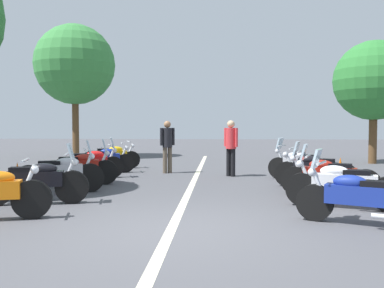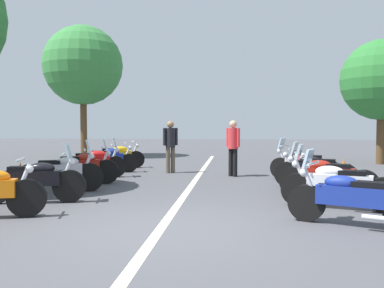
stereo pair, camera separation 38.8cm
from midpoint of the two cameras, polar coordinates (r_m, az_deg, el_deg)
ground_plane at (r=6.43m, az=-4.66°, el=-11.62°), size 80.00×80.00×0.00m
lane_centre_stripe at (r=11.54m, az=-0.80°, el=-5.24°), size 19.33×0.16×0.01m
motorcycle_left_row_1 at (r=8.95m, az=-21.64°, el=-4.67°), size 0.76×2.08×1.22m
motorcycle_left_row_2 at (r=10.18m, az=-18.50°, el=-3.74°), size 0.95×1.94×1.23m
motorcycle_left_row_3 at (r=11.41m, az=-16.15°, el=-3.06°), size 0.82×2.04×1.22m
motorcycle_left_row_4 at (r=12.76m, az=-14.60°, el=-2.47°), size 0.91×1.96×1.21m
motorcycle_left_row_5 at (r=14.05m, az=-12.83°, el=-2.05°), size 0.88×2.04×0.99m
motorcycle_left_row_6 at (r=15.41m, az=-11.69°, el=-1.63°), size 1.02×2.03×0.99m
motorcycle_right_row_0 at (r=7.04m, az=20.40°, el=-6.74°), size 1.05×1.91×1.19m
motorcycle_right_row_1 at (r=8.37m, az=18.55°, el=-5.16°), size 0.95×2.11×1.21m
motorcycle_right_row_2 at (r=9.66m, az=16.95°, el=-4.12°), size 0.98×2.05×1.21m
motorcycle_right_row_3 at (r=10.87m, az=15.39°, el=-3.41°), size 0.93×1.97×1.00m
motorcycle_right_row_4 at (r=12.32m, az=13.81°, el=-2.66°), size 1.12×1.85×1.20m
traffic_cone_0 at (r=13.23m, az=18.77°, el=-3.11°), size 0.36×0.36×0.61m
traffic_cone_2 at (r=11.85m, az=-23.58°, el=-3.85°), size 0.36×0.36×0.61m
bystander_1 at (r=13.72m, az=-4.19°, el=0.21°), size 0.34×0.45×1.71m
bystander_2 at (r=12.84m, az=4.47°, el=0.07°), size 0.39×0.41×1.72m
roadside_tree_1 at (r=18.59m, az=23.03°, el=7.94°), size 3.23×3.23×5.00m
roadside_tree_2 at (r=21.44m, az=-16.21°, el=10.33°), size 3.87×3.87×6.45m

